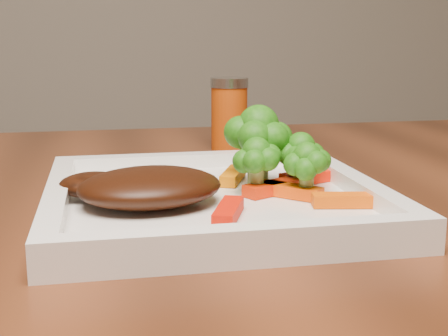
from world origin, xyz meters
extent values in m
cube|color=white|center=(-0.01, 0.12, 0.76)|extent=(0.27, 0.27, 0.01)
ellipsoid|color=#331407|center=(-0.06, 0.10, 0.78)|extent=(0.13, 0.11, 0.03)
cube|color=#EB5303|center=(0.09, 0.07, 0.77)|extent=(0.06, 0.03, 0.01)
cube|color=red|center=(-0.01, 0.05, 0.77)|extent=(0.03, 0.06, 0.01)
cube|color=#FF1D04|center=(0.09, 0.15, 0.77)|extent=(0.06, 0.04, 0.01)
cube|color=orange|center=(0.02, 0.17, 0.77)|extent=(0.03, 0.06, 0.01)
cube|color=#FF4E04|center=(0.05, 0.11, 0.77)|extent=(0.06, 0.05, 0.01)
cube|color=red|center=(0.05, 0.12, 0.77)|extent=(0.06, 0.04, 0.01)
cylinder|color=#AF3E09|center=(0.06, 0.39, 0.80)|extent=(0.05, 0.05, 0.09)
camera|label=1|loc=(-0.10, -0.38, 0.90)|focal=50.00mm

